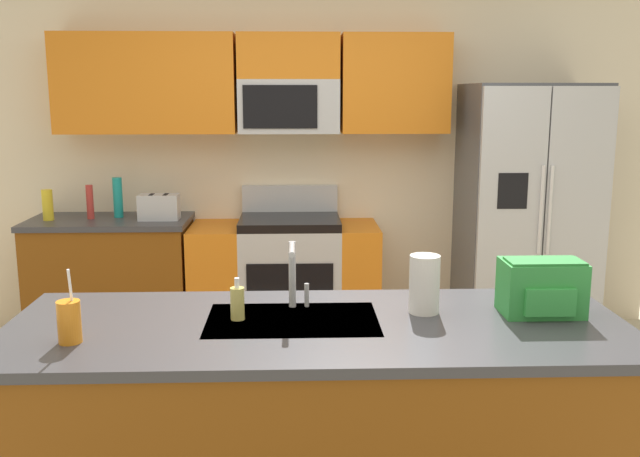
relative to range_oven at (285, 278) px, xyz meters
The scene contains 14 objects.
kitchen_wall_unit 1.07m from the range_oven, 71.64° to the left, with size 5.20×0.43×2.60m.
back_counter 1.26m from the range_oven, behind, with size 1.14×0.63×0.90m.
range_oven is the anchor object (origin of this frame).
refrigerator 1.81m from the range_oven, ahead, with size 0.90×0.76×1.85m.
island_counter 2.38m from the range_oven, 86.06° to the right, with size 2.44×0.93×0.90m.
toaster 1.04m from the range_oven, behind, with size 0.28×0.16×0.18m.
pepper_mill 1.50m from the range_oven, behind, with size 0.05×0.05×0.24m, color #B2332D.
bottle_teal 1.34m from the range_oven, behind, with size 0.07×0.07×0.29m, color teal.
bottle_yellow 1.76m from the range_oven, behind, with size 0.08×0.08×0.22m, color yellow.
sink_faucet 2.27m from the range_oven, 88.16° to the right, with size 0.09×0.21×0.28m.
drink_cup_orange 2.71m from the range_oven, 106.05° to the right, with size 0.08×0.08×0.28m.
soap_dispenser 2.38m from the range_oven, 93.79° to the right, with size 0.06×0.06×0.17m.
paper_towel_roll 2.40m from the range_oven, 75.03° to the right, with size 0.12×0.12×0.24m, color white.
backpack 2.59m from the range_oven, 64.89° to the right, with size 0.32×0.22×0.23m.
Camera 1 is at (-0.16, -3.18, 1.78)m, focal length 39.27 mm.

